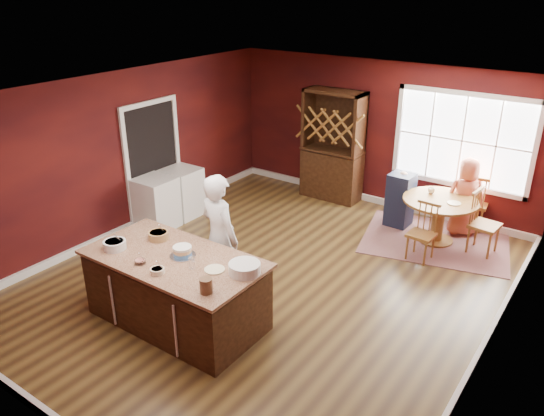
% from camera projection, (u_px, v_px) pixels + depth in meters
% --- Properties ---
extents(room_shell, '(7.00, 7.00, 7.00)m').
position_uv_depth(room_shell, '(272.00, 193.00, 7.19)').
color(room_shell, brown).
rests_on(room_shell, ground).
extents(window, '(2.36, 0.10, 1.66)m').
position_uv_depth(window, '(462.00, 141.00, 8.94)').
color(window, white).
rests_on(window, room_shell).
extents(doorway, '(0.08, 1.26, 2.13)m').
position_uv_depth(doorway, '(154.00, 163.00, 9.33)').
color(doorway, white).
rests_on(doorway, room_shell).
extents(kitchen_island, '(2.25, 1.18, 0.92)m').
position_uv_depth(kitchen_island, '(177.00, 291.00, 6.62)').
color(kitchen_island, black).
rests_on(kitchen_island, ground).
extents(dining_table, '(1.20, 1.20, 0.75)m').
position_uv_depth(dining_table, '(439.00, 212.00, 8.61)').
color(dining_table, brown).
rests_on(dining_table, ground).
extents(baker, '(0.72, 0.55, 1.77)m').
position_uv_depth(baker, '(220.00, 238.00, 6.98)').
color(baker, silver).
rests_on(baker, ground).
extents(layer_cake, '(0.32, 0.32, 0.13)m').
position_uv_depth(layer_cake, '(182.00, 251.00, 6.42)').
color(layer_cake, silver).
rests_on(layer_cake, kitchen_island).
extents(bowl_blue, '(0.28, 0.28, 0.11)m').
position_uv_depth(bowl_blue, '(115.00, 245.00, 6.60)').
color(bowl_blue, white).
rests_on(bowl_blue, kitchen_island).
extents(bowl_yellow, '(0.26, 0.26, 0.10)m').
position_uv_depth(bowl_yellow, '(158.00, 235.00, 6.85)').
color(bowl_yellow, olive).
rests_on(bowl_yellow, kitchen_island).
extents(bowl_pink, '(0.14, 0.14, 0.05)m').
position_uv_depth(bowl_pink, '(140.00, 262.00, 6.27)').
color(bowl_pink, silver).
rests_on(bowl_pink, kitchen_island).
extents(bowl_olive, '(0.16, 0.16, 0.06)m').
position_uv_depth(bowl_olive, '(157.00, 271.00, 6.07)').
color(bowl_olive, '#F4ECAE').
rests_on(bowl_olive, kitchen_island).
extents(drinking_glass, '(0.07, 0.07, 0.14)m').
position_uv_depth(drinking_glass, '(192.00, 263.00, 6.15)').
color(drinking_glass, silver).
rests_on(drinking_glass, kitchen_island).
extents(dinner_plate, '(0.24, 0.24, 0.02)m').
position_uv_depth(dinner_plate, '(215.00, 270.00, 6.14)').
color(dinner_plate, '#FFEAB7').
rests_on(dinner_plate, kitchen_island).
extents(white_tub, '(0.37, 0.37, 0.13)m').
position_uv_depth(white_tub, '(245.00, 268.00, 6.06)').
color(white_tub, silver).
rests_on(white_tub, kitchen_island).
extents(stoneware_crock, '(0.14, 0.14, 0.17)m').
position_uv_depth(stoneware_crock, '(206.00, 286.00, 5.68)').
color(stoneware_crock, brown).
rests_on(stoneware_crock, kitchen_island).
extents(toy_figurine, '(0.05, 0.05, 0.08)m').
position_uv_depth(toy_figurine, '(203.00, 282.00, 5.83)').
color(toy_figurine, yellow).
rests_on(toy_figurine, kitchen_island).
extents(rug, '(2.65, 2.26, 0.01)m').
position_uv_depth(rug, '(435.00, 241.00, 8.82)').
color(rug, brown).
rests_on(rug, ground).
extents(chair_east, '(0.46, 0.48, 1.04)m').
position_uv_depth(chair_east, '(485.00, 223.00, 8.26)').
color(chair_east, brown).
rests_on(chair_east, ground).
extents(chair_south, '(0.41, 0.39, 0.92)m').
position_uv_depth(chair_south, '(422.00, 232.00, 8.08)').
color(chair_south, brown).
rests_on(chair_south, ground).
extents(chair_north, '(0.48, 0.46, 1.02)m').
position_uv_depth(chair_north, '(475.00, 201.00, 9.07)').
color(chair_north, brown).
rests_on(chair_north, ground).
extents(seated_woman, '(0.78, 0.71, 1.34)m').
position_uv_depth(seated_woman, '(465.00, 197.00, 8.83)').
color(seated_woman, '#BC583F').
rests_on(seated_woman, ground).
extents(high_chair, '(0.41, 0.41, 0.99)m').
position_uv_depth(high_chair, '(400.00, 199.00, 9.21)').
color(high_chair, black).
rests_on(high_chair, ground).
extents(toddler, '(0.18, 0.14, 0.26)m').
position_uv_depth(toddler, '(405.00, 180.00, 9.16)').
color(toddler, '#8CA5BF').
rests_on(toddler, high_chair).
extents(table_plate, '(0.21, 0.21, 0.02)m').
position_uv_depth(table_plate, '(454.00, 203.00, 8.36)').
color(table_plate, beige).
rests_on(table_plate, dining_table).
extents(table_cup, '(0.14, 0.14, 0.09)m').
position_uv_depth(table_cup, '(431.00, 191.00, 8.75)').
color(table_cup, white).
rests_on(table_cup, dining_table).
extents(hutch, '(1.16, 0.48, 2.13)m').
position_uv_depth(hutch, '(333.00, 146.00, 10.16)').
color(hutch, '#402511').
rests_on(hutch, ground).
extents(washer, '(0.62, 0.60, 0.90)m').
position_uv_depth(washer, '(156.00, 203.00, 9.15)').
color(washer, white).
rests_on(washer, ground).
extents(dryer, '(0.61, 0.59, 0.89)m').
position_uv_depth(dryer, '(182.00, 192.00, 9.63)').
color(dryer, silver).
rests_on(dryer, ground).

